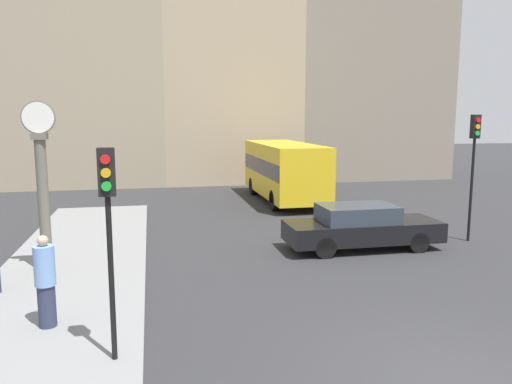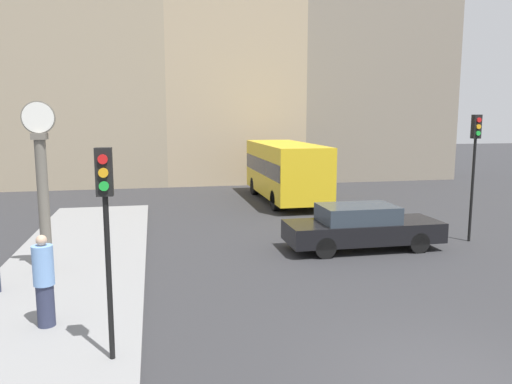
# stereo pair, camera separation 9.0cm
# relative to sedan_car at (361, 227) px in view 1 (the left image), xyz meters

# --- Properties ---
(ground_plane) EXTENTS (120.00, 120.00, 0.00)m
(ground_plane) POSITION_rel_sedan_car_xyz_m (-1.82, -7.72, -0.70)
(ground_plane) COLOR #2D2D30
(sidewalk_corner) EXTENTS (3.78, 18.27, 0.12)m
(sidewalk_corner) POSITION_rel_sedan_car_xyz_m (-8.43, -0.58, -0.64)
(sidewalk_corner) COLOR gray
(sidewalk_corner) RESTS_ON ground_plane
(building_row) EXTENTS (29.50, 5.00, 18.20)m
(building_row) POSITION_rel_sedan_car_xyz_m (-2.98, 17.37, 7.60)
(building_row) COLOR gray
(building_row) RESTS_ON ground_plane
(sedan_car) EXTENTS (4.80, 1.71, 1.39)m
(sedan_car) POSITION_rel_sedan_car_xyz_m (0.00, 0.00, 0.00)
(sedan_car) COLOR black
(sedan_car) RESTS_ON ground_plane
(bus_distant) EXTENTS (2.42, 7.46, 2.79)m
(bus_distant) POSITION_rel_sedan_car_xyz_m (-0.03, 9.01, 0.89)
(bus_distant) COLOR gold
(bus_distant) RESTS_ON ground_plane
(traffic_light_near) EXTENTS (0.26, 0.24, 3.50)m
(traffic_light_near) POSITION_rel_sedan_car_xyz_m (-7.01, -6.02, 1.93)
(traffic_light_near) COLOR black
(traffic_light_near) RESTS_ON sidewalk_corner
(traffic_light_far) EXTENTS (0.26, 0.24, 4.14)m
(traffic_light_far) POSITION_rel_sedan_car_xyz_m (3.91, 0.20, 2.25)
(traffic_light_far) COLOR black
(traffic_light_far) RESTS_ON ground_plane
(street_clock) EXTENTS (0.81, 0.36, 4.35)m
(street_clock) POSITION_rel_sedan_car_xyz_m (-9.00, -0.86, 1.62)
(street_clock) COLOR #666056
(street_clock) RESTS_ON sidewalk_corner
(pedestrian_blue_stripe) EXTENTS (0.39, 0.39, 1.78)m
(pedestrian_blue_stripe) POSITION_rel_sedan_car_xyz_m (-8.34, -4.41, 0.30)
(pedestrian_blue_stripe) COLOR #2D334C
(pedestrian_blue_stripe) RESTS_ON sidewalk_corner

